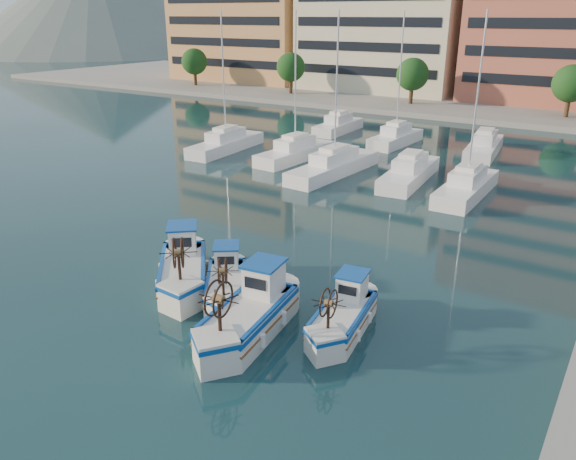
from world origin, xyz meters
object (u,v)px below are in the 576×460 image
object	(u,v)px
fishing_boat_a	(183,267)
fishing_boat_b	(226,282)
fishing_boat_c	(250,313)
fishing_boat_d	(344,314)

from	to	relation	value
fishing_boat_a	fishing_boat_b	xyz separation A→B (m)	(2.34, 0.12, -0.14)
fishing_boat_b	fishing_boat_c	distance (m)	3.16
fishing_boat_b	fishing_boat_d	xyz separation A→B (m)	(5.43, 0.29, 0.00)
fishing_boat_a	fishing_boat_d	xyz separation A→B (m)	(7.77, 0.41, -0.14)
fishing_boat_a	fishing_boat_c	world-z (taller)	fishing_boat_c
fishing_boat_a	fishing_boat_c	distance (m)	5.21
fishing_boat_d	fishing_boat_c	bearing A→B (deg)	-152.69
fishing_boat_d	fishing_boat_a	bearing A→B (deg)	174.11
fishing_boat_a	fishing_boat_c	bearing A→B (deg)	-59.43
fishing_boat_b	fishing_boat_d	distance (m)	5.44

